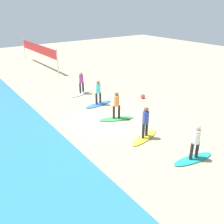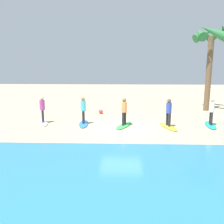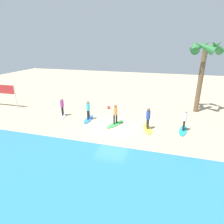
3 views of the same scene
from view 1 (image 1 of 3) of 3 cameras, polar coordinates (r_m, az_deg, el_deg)
name	(u,v)px [view 1 (image 1 of 3)]	position (r m, az deg, el deg)	size (l,w,h in m)	color
ground_plane	(108,120)	(14.66, -0.85, -1.95)	(60.00, 60.00, 0.00)	tan
surfboard_teal	(193,159)	(11.73, 18.07, -10.19)	(2.10, 0.56, 0.09)	teal
surfer_teal	(196,139)	(11.23, 18.71, -5.98)	(0.32, 0.46, 1.64)	#232328
surfboard_yellow	(144,137)	(12.90, 7.46, -5.80)	(2.10, 0.56, 0.09)	yellow
surfer_yellow	(146,120)	(12.44, 7.70, -1.83)	(0.32, 0.45, 1.64)	#232328
surfboard_green	(116,119)	(14.77, 1.01, -1.54)	(2.10, 0.56, 0.09)	green
surfer_green	(117,103)	(14.37, 1.04, 2.03)	(0.32, 0.43, 1.64)	#232328
surfboard_blue	(99,104)	(16.87, -3.11, 1.78)	(2.10, 0.56, 0.09)	blue
surfer_blue	(98,90)	(16.52, -3.18, 4.97)	(0.32, 0.46, 1.64)	#232328
surfboard_white	(82,93)	(19.09, -6.91, 4.32)	(2.10, 0.56, 0.09)	white
surfer_white	(81,81)	(18.78, -7.06, 7.17)	(0.32, 0.44, 1.64)	#232328
volleyball_net	(38,50)	(27.94, -16.52, 13.50)	(9.10, 0.26, 2.50)	silver
beach_ball	(143,96)	(18.10, 7.09, 3.59)	(0.32, 0.32, 0.32)	#E53838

